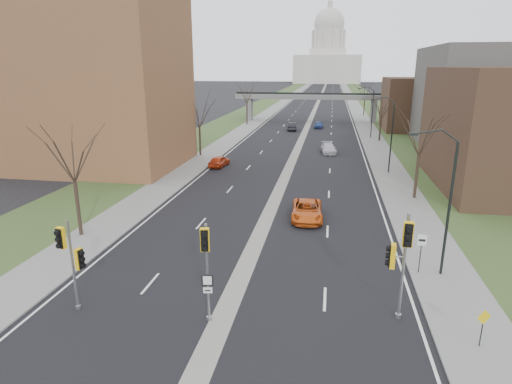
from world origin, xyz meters
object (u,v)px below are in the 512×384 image
(warning_sign, at_px, (483,323))
(car_left_near, at_px, (219,161))
(speed_limit_sign, at_px, (421,247))
(car_left_far, at_px, (292,126))
(car_right_mid, at_px, (328,148))
(car_right_far, at_px, (319,125))
(signal_pole_left, at_px, (71,254))
(signal_pole_right, at_px, (401,252))
(signal_pole_median, at_px, (206,257))
(car_right_near, at_px, (307,210))

(warning_sign, bearing_deg, car_left_near, 97.22)
(speed_limit_sign, height_order, car_left_far, speed_limit_sign)
(car_right_mid, bearing_deg, car_right_far, 88.19)
(signal_pole_left, xyz_separation_m, signal_pole_right, (15.88, 2.05, 0.42))
(warning_sign, distance_m, car_left_far, 67.86)
(signal_pole_right, bearing_deg, speed_limit_sign, 73.49)
(signal_pole_left, relative_size, car_right_mid, 1.03)
(speed_limit_sign, bearing_deg, car_right_far, 98.12)
(signal_pole_median, relative_size, car_right_mid, 1.07)
(signal_pole_median, xyz_separation_m, signal_pole_right, (9.01, 1.93, 0.08))
(car_right_mid, bearing_deg, warning_sign, -87.43)
(signal_pole_median, distance_m, car_right_near, 16.58)
(warning_sign, xyz_separation_m, car_left_near, (-20.59, 33.05, -0.60))
(signal_pole_left, distance_m, car_right_mid, 46.26)
(signal_pole_left, xyz_separation_m, speed_limit_sign, (17.96, 7.29, -1.41))
(car_right_mid, bearing_deg, car_left_far, 101.59)
(car_right_near, bearing_deg, car_left_near, 121.27)
(signal_pole_left, bearing_deg, car_left_near, 104.14)
(car_left_far, relative_size, car_right_mid, 0.98)
(signal_pole_median, bearing_deg, signal_pole_left, 171.86)
(signal_pole_left, height_order, speed_limit_sign, signal_pole_left)
(signal_pole_right, relative_size, car_left_near, 1.33)
(speed_limit_sign, xyz_separation_m, car_left_near, (-19.23, 26.10, -1.09))
(signal_pole_left, xyz_separation_m, car_left_far, (4.84, 66.63, -2.44))
(signal_pole_left, height_order, car_right_far, signal_pole_left)
(signal_pole_left, relative_size, warning_sign, 2.68)
(car_left_near, bearing_deg, car_right_far, -100.83)
(car_left_near, relative_size, car_right_mid, 0.88)
(car_right_mid, distance_m, car_right_far, 26.35)
(car_left_near, bearing_deg, signal_pole_median, 109.53)
(signal_pole_right, xyz_separation_m, car_right_far, (-5.99, 68.77, -2.94))
(signal_pole_right, xyz_separation_m, car_left_far, (-11.03, 64.58, -2.86))
(speed_limit_sign, height_order, car_right_far, speed_limit_sign)
(signal_pole_left, distance_m, signal_pole_right, 16.02)
(car_right_near, bearing_deg, speed_limit_sign, -53.62)
(car_left_near, xyz_separation_m, car_left_far, (6.12, 33.24, 0.06))
(car_right_near, xyz_separation_m, car_right_mid, (1.40, 28.57, -0.05))
(warning_sign, xyz_separation_m, car_right_near, (-8.59, 15.67, -0.57))
(warning_sign, xyz_separation_m, car_right_mid, (-7.19, 44.23, -0.62))
(signal_pole_right, bearing_deg, car_left_near, 123.85)
(car_left_far, height_order, car_right_near, car_left_far)
(speed_limit_sign, height_order, car_right_mid, speed_limit_sign)
(signal_pole_median, relative_size, car_left_near, 1.22)
(warning_sign, relative_size, car_right_mid, 0.38)
(signal_pole_median, bearing_deg, speed_limit_sign, 23.73)
(signal_pole_left, distance_m, car_right_near, 19.42)
(speed_limit_sign, xyz_separation_m, car_right_near, (-7.24, 8.71, -1.06))
(signal_pole_median, relative_size, signal_pole_right, 0.92)
(signal_pole_left, distance_m, signal_pole_median, 6.88)
(signal_pole_right, bearing_deg, car_left_far, 104.86)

